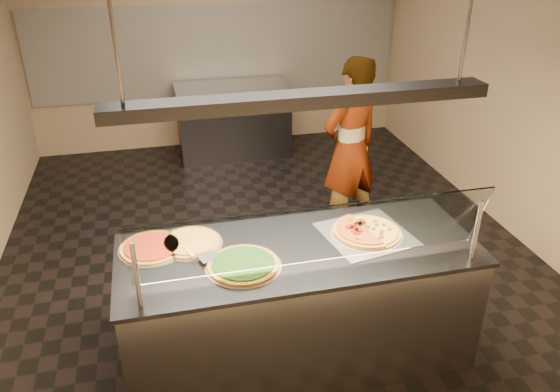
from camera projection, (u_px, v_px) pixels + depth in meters
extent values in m
cube|color=black|center=(268.00, 252.00, 5.30)|extent=(5.00, 6.00, 0.02)
cube|color=#9E8166|center=(218.00, 35.00, 7.21)|extent=(5.00, 0.02, 3.00)
cube|color=#9E8166|center=(439.00, 344.00, 2.00)|extent=(5.00, 0.02, 3.00)
cube|color=#9E8166|center=(527.00, 83.00, 5.13)|extent=(0.02, 6.00, 3.00)
cube|color=silver|center=(219.00, 50.00, 7.27)|extent=(4.90, 0.02, 1.20)
cube|color=#B7B7BC|center=(298.00, 306.00, 3.85)|extent=(2.36, 0.90, 0.90)
cube|color=#2D2D31|center=(299.00, 250.00, 3.63)|extent=(2.40, 0.94, 0.03)
cylinder|color=#B7B7BC|center=(137.00, 277.00, 2.97)|extent=(0.03, 0.03, 0.44)
cylinder|color=#B7B7BC|center=(476.00, 231.00, 3.39)|extent=(0.03, 0.03, 0.44)
cube|color=white|center=(315.00, 236.00, 3.19)|extent=(2.16, 0.18, 0.47)
cube|color=silver|center=(366.00, 234.00, 3.78)|extent=(0.65, 0.65, 0.01)
cylinder|color=silver|center=(366.00, 233.00, 3.78)|extent=(0.50, 0.50, 0.01)
cylinder|color=#5B0C05|center=(361.00, 220.00, 3.84)|extent=(0.06, 0.06, 0.01)
cylinder|color=#5B0C05|center=(359.00, 223.00, 3.81)|extent=(0.06, 0.06, 0.01)
cylinder|color=#5B0C05|center=(359.00, 224.00, 3.80)|extent=(0.06, 0.06, 0.01)
cylinder|color=#5B0C05|center=(355.00, 225.00, 3.79)|extent=(0.06, 0.06, 0.01)
cylinder|color=#5B0C05|center=(349.00, 226.00, 3.77)|extent=(0.06, 0.06, 0.01)
cylinder|color=#5B0C05|center=(354.00, 228.00, 3.75)|extent=(0.06, 0.06, 0.01)
cylinder|color=#5B0C05|center=(359.00, 229.00, 3.73)|extent=(0.06, 0.06, 0.01)
cylinder|color=#5B0C05|center=(357.00, 232.00, 3.70)|extent=(0.06, 0.06, 0.01)
cube|color=#19590F|center=(358.00, 221.00, 3.84)|extent=(0.02, 0.02, 0.01)
cube|color=#19590F|center=(350.00, 219.00, 3.85)|extent=(0.02, 0.02, 0.01)
cube|color=#19590F|center=(357.00, 224.00, 3.79)|extent=(0.02, 0.02, 0.01)
cube|color=#19590F|center=(357.00, 227.00, 3.76)|extent=(0.02, 0.02, 0.01)
cube|color=#19590F|center=(352.00, 230.00, 3.72)|extent=(0.02, 0.02, 0.01)
cube|color=#19590F|center=(360.00, 230.00, 3.72)|extent=(0.02, 0.02, 0.01)
cube|color=#19590F|center=(357.00, 238.00, 3.63)|extent=(0.02, 0.02, 0.01)
cube|color=#19590F|center=(367.00, 230.00, 3.72)|extent=(0.02, 0.02, 0.01)
sphere|color=#513014|center=(372.00, 235.00, 3.71)|extent=(0.03, 0.03, 0.03)
sphere|color=#513014|center=(378.00, 238.00, 3.67)|extent=(0.03, 0.03, 0.03)
sphere|color=#513014|center=(381.00, 237.00, 3.68)|extent=(0.03, 0.03, 0.03)
sphere|color=#513014|center=(381.00, 233.00, 3.72)|extent=(0.03, 0.03, 0.03)
sphere|color=#513014|center=(381.00, 231.00, 3.75)|extent=(0.03, 0.03, 0.03)
sphere|color=#513014|center=(389.00, 229.00, 3.77)|extent=(0.03, 0.03, 0.03)
sphere|color=#513014|center=(373.00, 228.00, 3.78)|extent=(0.03, 0.03, 0.03)
sphere|color=#513014|center=(383.00, 225.00, 3.83)|extent=(0.03, 0.03, 0.03)
sphere|color=#513014|center=(376.00, 225.00, 3.83)|extent=(0.03, 0.03, 0.03)
sphere|color=#513014|center=(375.00, 221.00, 3.87)|extent=(0.03, 0.03, 0.03)
sphere|color=#513014|center=(368.00, 227.00, 3.80)|extent=(0.03, 0.03, 0.03)
sphere|color=#513014|center=(366.00, 226.00, 3.81)|extent=(0.03, 0.03, 0.03)
sphere|color=#513014|center=(364.00, 223.00, 3.85)|extent=(0.03, 0.03, 0.03)
cylinder|color=silver|center=(243.00, 266.00, 3.43)|extent=(0.49, 0.49, 0.01)
cylinder|color=#946024|center=(243.00, 265.00, 3.43)|extent=(0.46, 0.46, 0.02)
cylinder|color=black|center=(243.00, 263.00, 3.42)|extent=(0.40, 0.40, 0.01)
cylinder|color=silver|center=(190.00, 243.00, 3.68)|extent=(0.43, 0.43, 0.01)
cylinder|color=#946024|center=(190.00, 242.00, 3.67)|extent=(0.40, 0.40, 0.02)
cylinder|color=#BC9540|center=(190.00, 240.00, 3.67)|extent=(0.35, 0.35, 0.01)
cylinder|color=silver|center=(152.00, 248.00, 3.62)|extent=(0.44, 0.44, 0.01)
cylinder|color=#946024|center=(152.00, 247.00, 3.61)|extent=(0.41, 0.41, 0.02)
cylinder|color=maroon|center=(152.00, 245.00, 3.61)|extent=(0.36, 0.36, 0.01)
cube|color=#B7B7BC|center=(209.00, 256.00, 3.49)|extent=(0.16, 0.15, 0.00)
cylinder|color=tan|center=(189.00, 252.00, 3.53)|extent=(0.07, 0.14, 0.02)
cube|color=#2D2D31|center=(234.00, 121.00, 7.31)|extent=(1.44, 0.70, 0.90)
cube|color=#B7B7BC|center=(232.00, 87.00, 7.10)|extent=(1.48, 0.74, 0.03)
imported|color=#36323D|center=(350.00, 149.00, 5.27)|extent=(0.76, 0.64, 1.79)
cube|color=#2D2D31|center=(302.00, 100.00, 3.16)|extent=(2.30, 0.18, 0.08)
cylinder|color=#B7B7BC|center=(110.00, 7.00, 2.70)|extent=(0.02, 0.02, 1.01)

